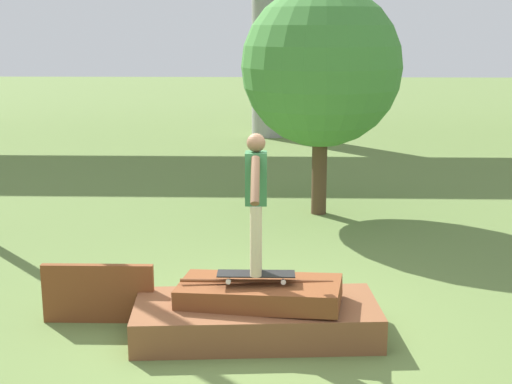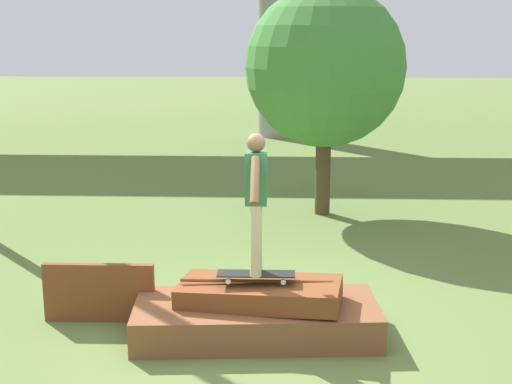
# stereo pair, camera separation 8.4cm
# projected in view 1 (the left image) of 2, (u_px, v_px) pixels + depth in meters

# --- Properties ---
(ground_plane) EXTENTS (80.00, 80.00, 0.00)m
(ground_plane) POSITION_uv_depth(u_px,v_px,m) (256.00, 335.00, 7.69)
(ground_plane) COLOR olive
(scrap_pile) EXTENTS (2.67, 1.29, 0.64)m
(scrap_pile) POSITION_uv_depth(u_px,v_px,m) (257.00, 314.00, 7.63)
(scrap_pile) COLOR brown
(scrap_pile) RESTS_ON ground_plane
(scrap_plank_loose) EXTENTS (1.25, 0.09, 0.68)m
(scrap_plank_loose) POSITION_uv_depth(u_px,v_px,m) (98.00, 293.00, 7.97)
(scrap_plank_loose) COLOR brown
(scrap_plank_loose) RESTS_ON ground_plane
(skateboard) EXTENTS (0.82, 0.23, 0.09)m
(skateboard) POSITION_uv_depth(u_px,v_px,m) (256.00, 274.00, 7.47)
(skateboard) COLOR black
(skateboard) RESTS_ON scrap_pile
(skater) EXTENTS (0.22, 1.00, 1.48)m
(skater) POSITION_uv_depth(u_px,v_px,m) (256.00, 195.00, 7.28)
(skater) COLOR #C6B78E
(skater) RESTS_ON skateboard
(tree_behind_left) EXTENTS (2.74, 2.74, 3.96)m
(tree_behind_left) POSITION_uv_depth(u_px,v_px,m) (321.00, 67.00, 12.12)
(tree_behind_left) COLOR #4C3823
(tree_behind_left) RESTS_ON ground_plane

